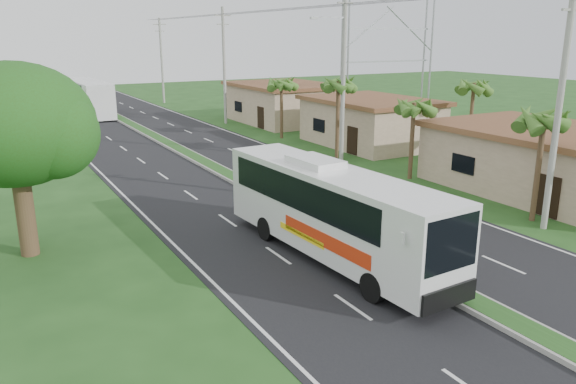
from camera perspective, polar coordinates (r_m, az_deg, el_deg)
ground at (r=20.52m, az=14.62°, el=-9.08°), size 180.00×180.00×0.00m
road_asphalt at (r=36.71m, az=-7.38°, el=2.29°), size 14.00×160.00×0.02m
median_strip at (r=36.69m, az=-7.39°, el=2.43°), size 1.20×160.00×0.18m
lane_edge_left at (r=34.85m, az=-17.62°, el=0.94°), size 0.12×160.00×0.01m
lane_edge_right at (r=39.64m, az=1.63°, el=3.39°), size 0.12×160.00×0.01m
shop_near at (r=34.02m, az=25.01°, el=2.93°), size 8.60×12.60×3.52m
shop_mid at (r=45.01m, az=8.37°, el=7.11°), size 7.60×10.60×3.67m
shop_far at (r=56.62m, az=-0.39°, el=9.07°), size 8.60×11.60×3.82m
palm_verge_a at (r=27.79m, az=24.57°, el=6.66°), size 2.40×2.40×5.45m
palm_verge_b at (r=34.14m, az=12.67°, el=8.46°), size 2.40×2.40×5.05m
palm_verge_c at (r=39.17m, az=5.13°, el=10.77°), size 2.40×2.40×5.85m
palm_verge_d at (r=47.13m, az=-0.67°, el=10.95°), size 2.40×2.40×5.25m
palm_behind_shop at (r=41.89m, az=18.35°, el=10.11°), size 2.40×2.40×5.65m
shade_tree at (r=23.46m, az=-26.33°, el=5.75°), size 6.30×6.00×7.54m
utility_pole_a at (r=26.71m, az=25.88°, el=8.22°), size 1.60×0.28×11.00m
utility_pole_b at (r=38.09m, az=5.63°, el=12.33°), size 3.20×0.28×12.00m
utility_pole_c at (r=55.69m, az=-6.51°, el=12.73°), size 1.60×0.28×11.00m
utility_pole_d at (r=74.50m, az=-12.72°, el=12.97°), size 1.60×0.28×10.50m
billboard_lattice at (r=55.79m, az=10.13°, el=13.78°), size 10.18×1.18×12.07m
coach_bus_main at (r=21.48m, az=4.44°, el=-1.52°), size 3.09×11.84×3.79m
coach_bus_far at (r=65.17m, az=-19.65°, el=9.19°), size 3.03×12.73×3.69m
motorcyclist at (r=24.61m, az=-0.52°, el=-2.33°), size 1.83×1.09×2.27m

